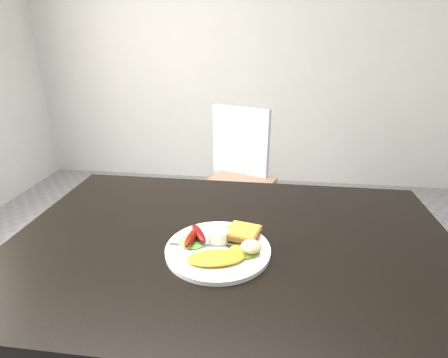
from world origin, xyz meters
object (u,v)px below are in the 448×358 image
object	(u,v)px
dining_table	(231,246)
dining_chair	(237,186)
plate	(218,250)
person	(206,158)

from	to	relation	value
dining_table	dining_chair	size ratio (longest dim) A/B	3.35
plate	person	bearing A→B (deg)	102.46
dining_table	person	xyz separation A→B (m)	(-0.19, 0.68, 0.01)
person	plate	distance (m)	0.76
dining_table	plate	xyz separation A→B (m)	(-0.03, -0.06, 0.03)
dining_table	plate	bearing A→B (deg)	-114.38
dining_table	dining_chair	bearing A→B (deg)	94.22
dining_table	person	size ratio (longest dim) A/B	0.81
person	dining_chair	bearing A→B (deg)	-93.48
dining_table	person	world-z (taller)	person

